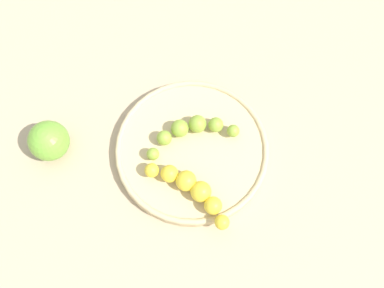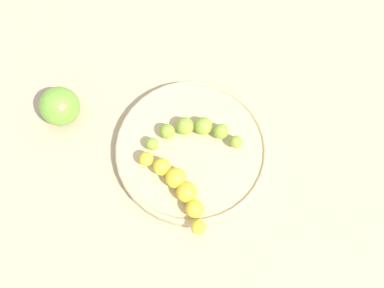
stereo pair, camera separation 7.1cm
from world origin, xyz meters
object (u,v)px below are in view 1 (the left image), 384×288
Objects in this scene: fruit_bowl at (192,150)px; banana_green at (190,130)px; apple_green at (49,141)px; banana_yellow at (191,189)px.

fruit_bowl is 0.03m from banana_green.
fruit_bowl is at bearing -105.92° from apple_green.
banana_yellow is at bearing 165.17° from fruit_bowl.
apple_green is (0.14, 0.21, -0.00)m from banana_yellow.
apple_green is at bearing 74.08° from fruit_bowl.
fruit_bowl is 1.62× the size of banana_green.
apple_green reaches higher than banana_yellow.
banana_yellow is 1.94× the size of apple_green.
apple_green reaches higher than banana_green.
fruit_bowl is at bearing 172.16° from banana_green.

